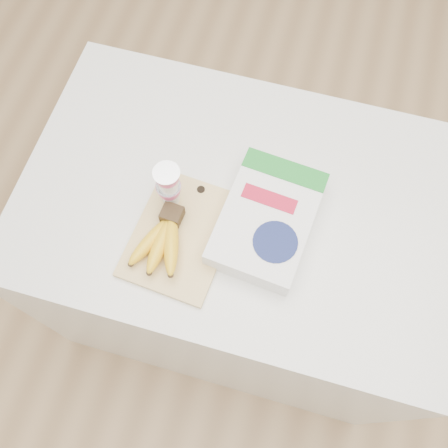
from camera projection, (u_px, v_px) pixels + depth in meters
The scene contains 6 objects.
room at pixel (250, 42), 0.74m from camera, with size 4.00×4.00×4.00m.
table at pixel (236, 255), 1.60m from camera, with size 1.09×0.73×0.82m, color white.
cutting_board at pixel (181, 235), 1.18m from camera, with size 0.22×0.30×0.01m, color #E2C87C.
bananas at pixel (162, 240), 1.14m from camera, with size 0.13×0.18×0.06m.
yogurt_stack at pixel (169, 186), 1.14m from camera, with size 0.06×0.06×0.14m.
cereal_box at pixel (267, 219), 1.17m from camera, with size 0.23×0.32×0.07m.
Camera 1 is at (0.11, -0.53, 1.92)m, focal length 40.00 mm.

